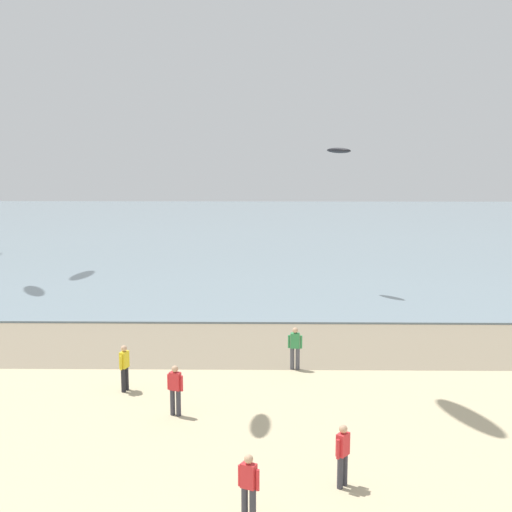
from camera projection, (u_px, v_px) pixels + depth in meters
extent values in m
cube|color=#84755B|center=(204.00, 344.00, 31.01)|extent=(120.00, 7.00, 0.01)
cube|color=gray|center=(238.00, 232.00, 68.99)|extent=(160.00, 70.00, 0.10)
cylinder|color=#383842|center=(253.00, 506.00, 16.40)|extent=(0.16, 0.16, 0.88)
cylinder|color=#383842|center=(245.00, 504.00, 16.50)|extent=(0.16, 0.16, 0.88)
cube|color=red|center=(249.00, 476.00, 16.33)|extent=(0.42, 0.36, 0.60)
sphere|color=tan|center=(249.00, 459.00, 16.26)|extent=(0.22, 0.22, 0.22)
cylinder|color=red|center=(258.00, 480.00, 16.22)|extent=(0.09, 0.09, 0.52)
cylinder|color=red|center=(240.00, 475.00, 16.45)|extent=(0.09, 0.09, 0.52)
cylinder|color=#4C4C56|center=(298.00, 359.00, 27.51)|extent=(0.16, 0.16, 0.88)
cylinder|color=#4C4C56|center=(292.00, 359.00, 27.54)|extent=(0.16, 0.16, 0.88)
cube|color=#338C4C|center=(295.00, 341.00, 27.40)|extent=(0.38, 0.26, 0.60)
sphere|color=tan|center=(295.00, 330.00, 27.33)|extent=(0.22, 0.22, 0.22)
cylinder|color=#338C4C|center=(301.00, 342.00, 27.38)|extent=(0.09, 0.09, 0.52)
cylinder|color=#338C4C|center=(289.00, 342.00, 27.44)|extent=(0.09, 0.09, 0.52)
cylinder|color=#232328|center=(123.00, 380.00, 25.04)|extent=(0.16, 0.16, 0.88)
cylinder|color=#232328|center=(126.00, 378.00, 25.24)|extent=(0.16, 0.16, 0.88)
cube|color=yellow|center=(124.00, 360.00, 25.02)|extent=(0.33, 0.41, 0.60)
sphere|color=tan|center=(124.00, 348.00, 24.95)|extent=(0.22, 0.22, 0.22)
cylinder|color=yellow|center=(121.00, 363.00, 24.80)|extent=(0.09, 0.09, 0.52)
cylinder|color=yellow|center=(128.00, 359.00, 25.25)|extent=(0.09, 0.09, 0.52)
cylinder|color=#383842|center=(345.00, 469.00, 18.23)|extent=(0.16, 0.16, 0.88)
cylinder|color=#383842|center=(340.00, 472.00, 18.06)|extent=(0.16, 0.16, 0.88)
cube|color=red|center=(343.00, 444.00, 18.03)|extent=(0.39, 0.42, 0.60)
sphere|color=tan|center=(343.00, 429.00, 17.96)|extent=(0.22, 0.22, 0.22)
cylinder|color=red|center=(348.00, 443.00, 18.22)|extent=(0.09, 0.09, 0.52)
cylinder|color=red|center=(338.00, 449.00, 17.85)|extent=(0.09, 0.09, 0.52)
cylinder|color=#383842|center=(179.00, 403.00, 22.86)|extent=(0.16, 0.16, 0.88)
cylinder|color=#383842|center=(173.00, 402.00, 22.93)|extent=(0.16, 0.16, 0.88)
cube|color=red|center=(175.00, 381.00, 22.77)|extent=(0.41, 0.33, 0.60)
sphere|color=tan|center=(175.00, 369.00, 22.71)|extent=(0.22, 0.22, 0.22)
cylinder|color=red|center=(182.00, 383.00, 22.70)|extent=(0.09, 0.09, 0.52)
cylinder|color=red|center=(169.00, 382.00, 22.87)|extent=(0.09, 0.09, 0.52)
ellipsoid|color=black|center=(339.00, 150.00, 40.28)|extent=(1.68, 1.80, 0.42)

